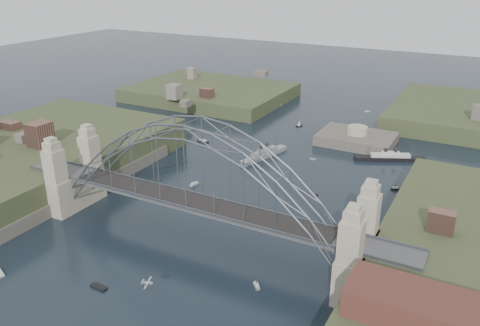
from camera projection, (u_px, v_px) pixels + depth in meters
name	position (u px, v px, depth m)	size (l,w,h in m)	color
ground	(197.00, 240.00, 96.20)	(500.00, 500.00, 0.00)	black
bridge	(195.00, 183.00, 91.53)	(84.00, 13.80, 24.60)	#4C4C4F
shore_west	(2.00, 176.00, 120.60)	(50.50, 90.00, 12.00)	#3B4526
headland_nw	(211.00, 97.00, 197.57)	(60.00, 45.00, 9.00)	#3B4526
fort_island	(356.00, 145.00, 148.11)	(22.00, 16.00, 9.40)	#595147
wharf_shed	(426.00, 310.00, 61.69)	(20.00, 8.00, 4.00)	#592D26
naval_cruiser_near	(264.00, 154.00, 137.19)	(6.77, 17.88, 5.36)	gray
naval_cruiser_far	(265.00, 108.00, 181.71)	(6.39, 15.39, 5.21)	gray
ocean_liner	(390.00, 158.00, 135.08)	(18.64, 10.72, 4.76)	black
aeroplane	(147.00, 282.00, 75.50)	(1.78, 3.08, 0.46)	silver
small_boat_a	(194.00, 184.00, 119.99)	(1.30, 2.90, 1.43)	silver
small_boat_b	(316.00, 196.00, 114.38)	(0.85, 1.67, 0.45)	silver
small_boat_c	(99.00, 287.00, 81.98)	(3.18, 1.19, 0.45)	silver
small_boat_d	(395.00, 189.00, 117.61)	(2.13, 1.56, 1.43)	silver
small_boat_e	(203.00, 141.00, 149.11)	(3.90, 1.86, 1.43)	silver
small_boat_f	(313.00, 159.00, 135.73)	(1.87, 0.88, 0.45)	silver
small_boat_h	(299.00, 124.00, 163.19)	(1.89, 2.30, 2.38)	silver
small_boat_i	(398.00, 249.00, 92.99)	(1.46, 2.30, 0.45)	silver
small_boat_k	(367.00, 111.00, 179.55)	(1.92, 1.49, 0.45)	silver
small_boat_l	(151.00, 157.00, 137.10)	(2.32, 1.83, 0.45)	silver
small_boat_m	(257.00, 285.00, 82.25)	(1.91, 1.94, 1.43)	silver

